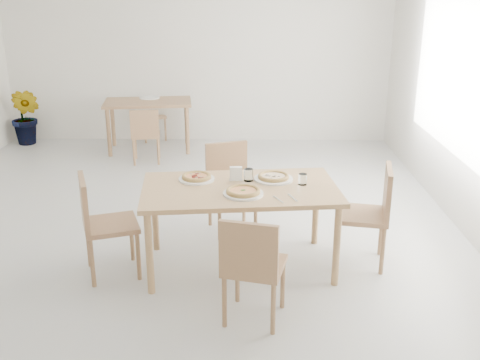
{
  "coord_description": "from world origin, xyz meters",
  "views": [
    {
      "loc": [
        0.85,
        -5.34,
        2.38
      ],
      "look_at": [
        0.76,
        -0.84,
        0.81
      ],
      "focal_mm": 42.0,
      "sensor_mm": 36.0,
      "label": 1
    }
  ],
  "objects_px": {
    "chair_back_n": "(151,112)",
    "chair_back_s": "(145,132)",
    "chair_north": "(230,180)",
    "pizza_pepperoni": "(197,177)",
    "tumbler_a": "(248,175)",
    "napkin_holder": "(236,174)",
    "chair_west": "(100,219)",
    "potted_plant": "(26,117)",
    "chair_south": "(252,263)",
    "pizza_margherita": "(243,191)",
    "plate_pepperoni": "(197,179)",
    "plate_empty": "(150,98)",
    "plate_margherita": "(243,194)",
    "plate_mushroom": "(273,179)",
    "second_table": "(148,108)",
    "main_table": "(240,195)",
    "chair_east": "(372,209)",
    "tumbler_b": "(303,179)",
    "pizza_mushroom": "(273,176)"
  },
  "relations": [
    {
      "from": "chair_back_n",
      "to": "chair_back_s",
      "type": "bearing_deg",
      "value": -107.54
    },
    {
      "from": "chair_north",
      "to": "pizza_pepperoni",
      "type": "xyz_separation_m",
      "value": [
        -0.27,
        -0.68,
        0.27
      ]
    },
    {
      "from": "tumbler_a",
      "to": "napkin_holder",
      "type": "relative_size",
      "value": 0.82
    },
    {
      "from": "chair_west",
      "to": "potted_plant",
      "type": "xyz_separation_m",
      "value": [
        -2.23,
        4.17,
        -0.08
      ]
    },
    {
      "from": "chair_south",
      "to": "potted_plant",
      "type": "height_order",
      "value": "potted_plant"
    },
    {
      "from": "chair_north",
      "to": "potted_plant",
      "type": "relative_size",
      "value": 1.0
    },
    {
      "from": "pizza_margherita",
      "to": "potted_plant",
      "type": "distance_m",
      "value": 5.42
    },
    {
      "from": "napkin_holder",
      "to": "potted_plant",
      "type": "height_order",
      "value": "potted_plant"
    },
    {
      "from": "chair_south",
      "to": "chair_west",
      "type": "relative_size",
      "value": 0.95
    },
    {
      "from": "chair_south",
      "to": "plate_pepperoni",
      "type": "relative_size",
      "value": 2.7
    },
    {
      "from": "napkin_holder",
      "to": "plate_empty",
      "type": "height_order",
      "value": "napkin_holder"
    },
    {
      "from": "pizza_pepperoni",
      "to": "plate_empty",
      "type": "distance_m",
      "value": 3.92
    },
    {
      "from": "plate_margherita",
      "to": "plate_mushroom",
      "type": "distance_m",
      "value": 0.46
    },
    {
      "from": "plate_mushroom",
      "to": "second_table",
      "type": "distance_m",
      "value": 3.94
    },
    {
      "from": "main_table",
      "to": "tumbler_a",
      "type": "relative_size",
      "value": 16.23
    },
    {
      "from": "chair_west",
      "to": "chair_back_s",
      "type": "height_order",
      "value": "chair_west"
    },
    {
      "from": "pizza_margherita",
      "to": "napkin_holder",
      "type": "relative_size",
      "value": 2.37
    },
    {
      "from": "main_table",
      "to": "chair_east",
      "type": "height_order",
      "value": "chair_east"
    },
    {
      "from": "plate_pepperoni",
      "to": "plate_mushroom",
      "type": "bearing_deg",
      "value": 1.58
    },
    {
      "from": "chair_east",
      "to": "second_table",
      "type": "distance_m",
      "value": 4.48
    },
    {
      "from": "second_table",
      "to": "napkin_holder",
      "type": "bearing_deg",
      "value": -75.95
    },
    {
      "from": "chair_east",
      "to": "second_table",
      "type": "bearing_deg",
      "value": -134.06
    },
    {
      "from": "main_table",
      "to": "plate_pepperoni",
      "type": "height_order",
      "value": "plate_pepperoni"
    },
    {
      "from": "chair_south",
      "to": "chair_east",
      "type": "relative_size",
      "value": 0.94
    },
    {
      "from": "napkin_holder",
      "to": "chair_west",
      "type": "bearing_deg",
      "value": -167.8
    },
    {
      "from": "plate_pepperoni",
      "to": "tumbler_b",
      "type": "distance_m",
      "value": 0.93
    },
    {
      "from": "pizza_mushroom",
      "to": "chair_back_n",
      "type": "distance_m",
      "value": 4.58
    },
    {
      "from": "chair_west",
      "to": "napkin_holder",
      "type": "height_order",
      "value": "chair_west"
    },
    {
      "from": "chair_north",
      "to": "pizza_mushroom",
      "type": "xyz_separation_m",
      "value": [
        0.41,
        -0.66,
        0.27
      ]
    },
    {
      "from": "tumbler_b",
      "to": "pizza_pepperoni",
      "type": "bearing_deg",
      "value": 173.72
    },
    {
      "from": "plate_pepperoni",
      "to": "chair_back_n",
      "type": "bearing_deg",
      "value": 105.18
    },
    {
      "from": "plate_mushroom",
      "to": "plate_pepperoni",
      "type": "relative_size",
      "value": 1.09
    },
    {
      "from": "chair_back_n",
      "to": "napkin_holder",
      "type": "bearing_deg",
      "value": -94.63
    },
    {
      "from": "chair_west",
      "to": "pizza_margherita",
      "type": "xyz_separation_m",
      "value": [
        1.21,
        -0.0,
        0.26
      ]
    },
    {
      "from": "chair_south",
      "to": "potted_plant",
      "type": "relative_size",
      "value": 0.97
    },
    {
      "from": "tumbler_a",
      "to": "chair_south",
      "type": "bearing_deg",
      "value": -88.14
    },
    {
      "from": "chair_west",
      "to": "pizza_margherita",
      "type": "bearing_deg",
      "value": -110.11
    },
    {
      "from": "plate_margherita",
      "to": "potted_plant",
      "type": "height_order",
      "value": "potted_plant"
    },
    {
      "from": "chair_east",
      "to": "pizza_margherita",
      "type": "distance_m",
      "value": 1.19
    },
    {
      "from": "plate_pepperoni",
      "to": "pizza_pepperoni",
      "type": "distance_m",
      "value": 0.02
    },
    {
      "from": "chair_east",
      "to": "pizza_margherita",
      "type": "bearing_deg",
      "value": -66.42
    },
    {
      "from": "chair_east",
      "to": "tumbler_a",
      "type": "distance_m",
      "value": 1.13
    },
    {
      "from": "chair_north",
      "to": "tumbler_a",
      "type": "relative_size",
      "value": 8.14
    },
    {
      "from": "chair_west",
      "to": "plate_pepperoni",
      "type": "xyz_separation_m",
      "value": [
        0.79,
        0.35,
        0.24
      ]
    },
    {
      "from": "plate_pepperoni",
      "to": "chair_east",
      "type": "bearing_deg",
      "value": -3.45
    },
    {
      "from": "pizza_margherita",
      "to": "napkin_holder",
      "type": "xyz_separation_m",
      "value": [
        -0.07,
        0.33,
        0.03
      ]
    },
    {
      "from": "plate_mushroom",
      "to": "pizza_margherita",
      "type": "bearing_deg",
      "value": -124.77
    },
    {
      "from": "pizza_margherita",
      "to": "potted_plant",
      "type": "xyz_separation_m",
      "value": [
        -3.44,
        4.17,
        -0.34
      ]
    },
    {
      "from": "second_table",
      "to": "potted_plant",
      "type": "bearing_deg",
      "value": 164.93
    },
    {
      "from": "chair_east",
      "to": "napkin_holder",
      "type": "height_order",
      "value": "chair_east"
    }
  ]
}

